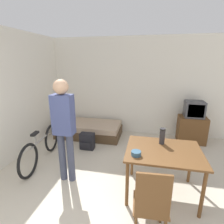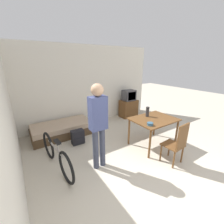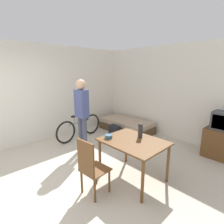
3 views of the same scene
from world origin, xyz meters
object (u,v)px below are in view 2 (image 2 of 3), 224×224
Objects in this scene: daybed at (62,129)px; tv at (129,105)px; backpack at (78,137)px; bicycle at (56,155)px; dining_table at (154,122)px; thermos_flask at (148,111)px; person_standing at (98,121)px; mate_bowl at (150,124)px; wooden_chair at (177,142)px.

tv is (2.74, 0.18, 0.30)m from daybed.
backpack is (0.21, -0.75, 0.01)m from daybed.
tv is at bearing 27.02° from bicycle.
dining_table is at bearing -34.92° from backpack.
daybed is 6.72× the size of thermos_flask.
thermos_flask is at bearing 7.70° from person_standing.
backpack is (-1.66, 1.16, -0.48)m from dining_table.
person_standing is at bearing 179.91° from dining_table.
dining_table is at bearing 31.33° from mate_bowl.
thermos_flask is 2.02m from backpack.
wooden_chair is (-0.17, -0.84, -0.14)m from dining_table.
thermos_flask is at bearing 95.27° from dining_table.
backpack is at bearing -74.60° from daybed.
mate_bowl is at bearing -148.67° from dining_table.
dining_table is at bearing -84.73° from thermos_flask.
thermos_flask is 0.66× the size of backpack.
wooden_chair is at bearing -69.31° from mate_bowl.
daybed is at bearing 121.59° from wooden_chair.
bicycle is at bearing 150.37° from wooden_chair.
mate_bowl is (1.21, -0.25, -0.26)m from person_standing.
person_standing is at bearing -140.01° from tv.
daybed is 1.08× the size of bicycle.
person_standing is (-2.49, -2.09, 0.58)m from tv.
thermos_flask is at bearing -29.83° from backpack.
dining_table is 2.81× the size of backpack.
thermos_flask is (1.59, 0.22, -0.15)m from person_standing.
bicycle is 2.45m from thermos_flask.
wooden_chair is at bearing -101.72° from dining_table.
thermos_flask reaches higher than dining_table.
wooden_chair reaches higher than daybed.
wooden_chair is 1.13m from thermos_flask.
dining_table is 0.69× the size of bicycle.
tv reaches higher than mate_bowl.
person_standing is at bearing 168.56° from mate_bowl.
mate_bowl is at bearing -18.47° from bicycle.
mate_bowl is at bearing 110.69° from wooden_chair.
daybed is at bearing 97.53° from person_standing.
person_standing is at bearing -172.30° from thermos_flask.
wooden_chair reaches higher than dining_table.
dining_table is 1.66m from person_standing.
tv is 2.76× the size of backpack.
mate_bowl is at bearing -48.06° from backpack.
daybed is at bearing -176.31° from tv.
wooden_chair reaches higher than backpack.
backpack is at bearing -159.81° from tv.
person_standing is 6.82× the size of thermos_flask.
bicycle is 1.05m from backpack.
mate_bowl is (1.99, -0.67, 0.47)m from bicycle.
daybed is at bearing 124.24° from mate_bowl.
tv reaches higher than bicycle.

